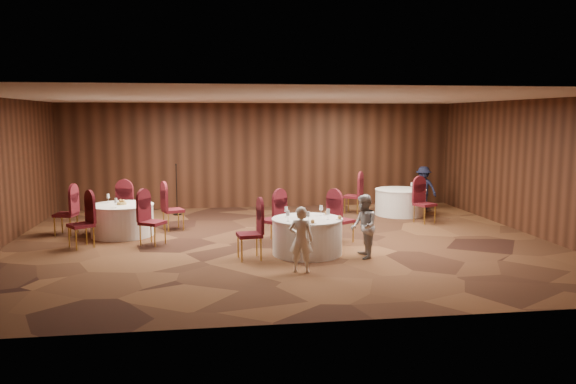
{
  "coord_description": "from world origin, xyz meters",
  "views": [
    {
      "loc": [
        -1.56,
        -12.22,
        2.79
      ],
      "look_at": [
        0.2,
        0.2,
        1.1
      ],
      "focal_mm": 35.0,
      "sensor_mm": 36.0,
      "label": 1
    }
  ],
  "objects": [
    {
      "name": "ground",
      "position": [
        0.0,
        0.0,
        0.0
      ],
      "size": [
        12.0,
        12.0,
        0.0
      ],
      "primitive_type": "plane",
      "color": "black",
      "rests_on": "ground"
    },
    {
      "name": "table_left",
      "position": [
        -3.61,
        1.21,
        0.38
      ],
      "size": [
        1.47,
        1.47,
        0.74
      ],
      "color": "silver",
      "rests_on": "ground"
    },
    {
      "name": "mic_stand",
      "position": [
        -2.48,
        3.9,
        0.42
      ],
      "size": [
        0.24,
        0.24,
        1.47
      ],
      "color": "black",
      "rests_on": "ground"
    },
    {
      "name": "woman_a",
      "position": [
        0.05,
        -2.51,
        0.6
      ],
      "size": [
        0.51,
        0.41,
        1.2
      ],
      "primitive_type": "imported",
      "rotation": [
        0.0,
        0.0,
        2.84
      ],
      "color": "white",
      "rests_on": "ground"
    },
    {
      "name": "tabletop_right",
      "position": [
        4.09,
        2.77,
        0.9
      ],
      "size": [
        0.08,
        0.08,
        0.22
      ],
      "color": "silver",
      "rests_on": "table_right"
    },
    {
      "name": "woman_b",
      "position": [
        1.45,
        -1.65,
        0.64
      ],
      "size": [
        0.54,
        0.66,
        1.27
      ],
      "primitive_type": "imported",
      "rotation": [
        0.0,
        0.0,
        4.62
      ],
      "color": "#9D9EA2",
      "rests_on": "ground"
    },
    {
      "name": "tabletop_left",
      "position": [
        -3.61,
        1.22,
        0.82
      ],
      "size": [
        0.85,
        0.84,
        0.22
      ],
      "color": "silver",
      "rests_on": "table_left"
    },
    {
      "name": "table_right",
      "position": [
        3.84,
        3.0,
        0.38
      ],
      "size": [
        1.45,
        1.45,
        0.74
      ],
      "color": "silver",
      "rests_on": "ground"
    },
    {
      "name": "chairs_main",
      "position": [
        0.12,
        -0.55,
        0.5
      ],
      "size": [
        2.79,
        2.12,
        1.0
      ],
      "color": "#440D10",
      "rests_on": "ground"
    },
    {
      "name": "table_main",
      "position": [
        0.4,
        -1.18,
        0.38
      ],
      "size": [
        1.44,
        1.44,
        0.74
      ],
      "color": "silver",
      "rests_on": "ground"
    },
    {
      "name": "room_shell",
      "position": [
        0.0,
        0.0,
        1.96
      ],
      "size": [
        12.0,
        12.0,
        12.0
      ],
      "color": "silver",
      "rests_on": "ground"
    },
    {
      "name": "tabletop_main",
      "position": [
        0.54,
        -1.3,
        0.84
      ],
      "size": [
        1.16,
        1.09,
        0.22
      ],
      "color": "silver",
      "rests_on": "table_main"
    },
    {
      "name": "man_c",
      "position": [
        4.84,
        3.81,
        0.65
      ],
      "size": [
        0.94,
        0.94,
        1.31
      ],
      "primitive_type": "imported",
      "rotation": [
        0.0,
        0.0,
        5.49
      ],
      "color": "black",
      "rests_on": "ground"
    },
    {
      "name": "chairs_left",
      "position": [
        -3.63,
        1.17,
        0.5
      ],
      "size": [
        3.14,
        3.06,
        1.0
      ],
      "color": "#440D10",
      "rests_on": "ground"
    },
    {
      "name": "chairs_right",
      "position": [
        3.32,
        2.62,
        0.5
      ],
      "size": [
        2.2,
        2.42,
        1.0
      ],
      "color": "#440D10",
      "rests_on": "ground"
    }
  ]
}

